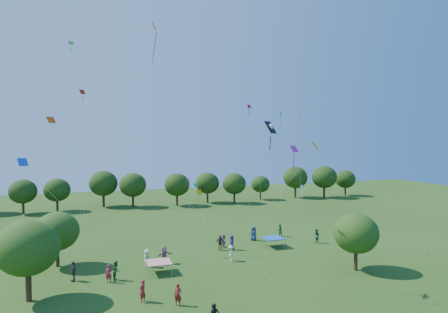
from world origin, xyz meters
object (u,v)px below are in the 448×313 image
at_px(tent_blue, 273,238).
at_px(pirate_kite, 271,130).
at_px(near_tree_east, 356,233).
at_px(red_high_kite, 162,65).
at_px(near_tree_west, 28,248).
at_px(near_tree_north, 57,231).
at_px(tent_red_stripe, 159,262).

bearing_deg(tent_blue, pirate_kite, -116.78).
xyz_separation_m(near_tree_east, red_high_kite, (-17.15, 7.51, 16.15)).
xyz_separation_m(near_tree_west, tent_blue, (24.66, 7.96, -3.12)).
height_order(near_tree_west, near_tree_north, near_tree_west).
distance_m(near_tree_east, tent_blue, 10.98).
relative_size(tent_red_stripe, tent_blue, 1.00).
distance_m(near_tree_north, near_tree_east, 28.96).
relative_size(near_tree_west, near_tree_north, 1.17).
xyz_separation_m(near_tree_west, red_high_kite, (11.42, 5.52, 15.55)).
height_order(near_tree_west, pirate_kite, pirate_kite).
relative_size(near_tree_west, tent_blue, 2.87).
bearing_deg(near_tree_north, red_high_kite, -15.70).
distance_m(near_tree_north, red_high_kite, 19.20).
bearing_deg(tent_red_stripe, tent_blue, 18.84).
bearing_deg(near_tree_east, tent_red_stripe, 164.00).
distance_m(near_tree_west, tent_red_stripe, 11.49).
bearing_deg(near_tree_north, tent_red_stripe, -29.48).
bearing_deg(near_tree_east, near_tree_west, 176.01).
relative_size(tent_blue, pirate_kite, 0.17).
relative_size(near_tree_west, red_high_kite, 0.28).
bearing_deg(red_high_kite, near_tree_north, 164.30).
height_order(tent_red_stripe, tent_blue, same).
bearing_deg(near_tree_north, near_tree_west, -100.20).
relative_size(pirate_kite, red_high_kite, 0.56).
relative_size(near_tree_north, tent_blue, 2.46).
xyz_separation_m(near_tree_north, pirate_kite, (17.58, -11.42, 9.82)).
xyz_separation_m(near_tree_east, tent_red_stripe, (-17.96, 5.15, -2.51)).
bearing_deg(red_high_kite, near_tree_west, -154.20).
height_order(near_tree_north, tent_blue, near_tree_north).
relative_size(near_tree_north, pirate_kite, 0.43).
bearing_deg(pirate_kite, near_tree_north, 147.00).
height_order(near_tree_north, tent_red_stripe, near_tree_north).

